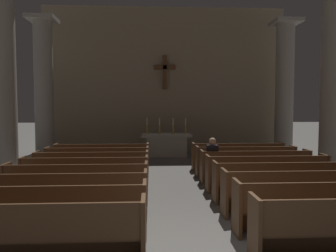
# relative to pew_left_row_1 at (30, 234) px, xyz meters

# --- Properties ---
(pew_left_row_1) EXTENTS (3.17, 0.50, 0.95)m
(pew_left_row_1) POSITION_rel_pew_left_row_1_xyz_m (0.00, 0.00, 0.00)
(pew_left_row_1) COLOR brown
(pew_left_row_1) RESTS_ON ground
(pew_left_row_2) EXTENTS (3.17, 0.50, 0.95)m
(pew_left_row_2) POSITION_rel_pew_left_row_1_xyz_m (0.00, 0.96, 0.00)
(pew_left_row_2) COLOR brown
(pew_left_row_2) RESTS_ON ground
(pew_left_row_3) EXTENTS (3.17, 0.50, 0.95)m
(pew_left_row_3) POSITION_rel_pew_left_row_1_xyz_m (0.00, 1.91, 0.00)
(pew_left_row_3) COLOR brown
(pew_left_row_3) RESTS_ON ground
(pew_left_row_4) EXTENTS (3.17, 0.50, 0.95)m
(pew_left_row_4) POSITION_rel_pew_left_row_1_xyz_m (0.00, 2.87, 0.00)
(pew_left_row_4) COLOR brown
(pew_left_row_4) RESTS_ON ground
(pew_left_row_5) EXTENTS (3.17, 0.50, 0.95)m
(pew_left_row_5) POSITION_rel_pew_left_row_1_xyz_m (0.00, 3.82, 0.00)
(pew_left_row_5) COLOR brown
(pew_left_row_5) RESTS_ON ground
(pew_left_row_6) EXTENTS (3.17, 0.50, 0.95)m
(pew_left_row_6) POSITION_rel_pew_left_row_1_xyz_m (0.00, 4.78, 0.00)
(pew_left_row_6) COLOR brown
(pew_left_row_6) RESTS_ON ground
(pew_left_row_7) EXTENTS (3.17, 0.50, 0.95)m
(pew_left_row_7) POSITION_rel_pew_left_row_1_xyz_m (0.00, 5.73, 0.00)
(pew_left_row_7) COLOR brown
(pew_left_row_7) RESTS_ON ground
(pew_left_row_8) EXTENTS (3.17, 0.50, 0.95)m
(pew_left_row_8) POSITION_rel_pew_left_row_1_xyz_m (0.00, 6.69, 0.00)
(pew_left_row_8) COLOR brown
(pew_left_row_8) RESTS_ON ground
(pew_right_row_2) EXTENTS (3.17, 0.50, 0.95)m
(pew_right_row_2) POSITION_rel_pew_left_row_1_xyz_m (4.70, 0.96, 0.00)
(pew_right_row_2) COLOR brown
(pew_right_row_2) RESTS_ON ground
(pew_right_row_3) EXTENTS (3.17, 0.50, 0.95)m
(pew_right_row_3) POSITION_rel_pew_left_row_1_xyz_m (4.70, 1.91, 0.00)
(pew_right_row_3) COLOR brown
(pew_right_row_3) RESTS_ON ground
(pew_right_row_4) EXTENTS (3.17, 0.50, 0.95)m
(pew_right_row_4) POSITION_rel_pew_left_row_1_xyz_m (4.70, 2.87, 0.00)
(pew_right_row_4) COLOR brown
(pew_right_row_4) RESTS_ON ground
(pew_right_row_5) EXTENTS (3.17, 0.50, 0.95)m
(pew_right_row_5) POSITION_rel_pew_left_row_1_xyz_m (4.70, 3.82, 0.00)
(pew_right_row_5) COLOR brown
(pew_right_row_5) RESTS_ON ground
(pew_right_row_6) EXTENTS (3.17, 0.50, 0.95)m
(pew_right_row_6) POSITION_rel_pew_left_row_1_xyz_m (4.70, 4.78, 0.00)
(pew_right_row_6) COLOR brown
(pew_right_row_6) RESTS_ON ground
(pew_right_row_7) EXTENTS (3.17, 0.50, 0.95)m
(pew_right_row_7) POSITION_rel_pew_left_row_1_xyz_m (4.70, 5.73, 0.00)
(pew_right_row_7) COLOR brown
(pew_right_row_7) RESTS_ON ground
(pew_right_row_8) EXTENTS (3.17, 0.50, 0.95)m
(pew_right_row_8) POSITION_rel_pew_left_row_1_xyz_m (4.70, 6.69, 0.00)
(pew_right_row_8) COLOR brown
(pew_right_row_8) RESTS_ON ground
(column_left_second) EXTENTS (1.17, 1.17, 5.95)m
(column_left_second) POSITION_rel_pew_left_row_1_xyz_m (-2.85, 5.80, 2.42)
(column_left_second) COLOR #9E998E
(column_left_second) RESTS_ON ground
(column_right_second) EXTENTS (1.17, 1.17, 5.95)m
(column_right_second) POSITION_rel_pew_left_row_1_xyz_m (7.55, 5.80, 2.42)
(column_right_second) COLOR #9E998E
(column_right_second) RESTS_ON ground
(column_left_third) EXTENTS (1.17, 1.17, 5.95)m
(column_left_third) POSITION_rel_pew_left_row_1_xyz_m (-2.85, 9.64, 2.42)
(column_left_third) COLOR #9E998E
(column_left_third) RESTS_ON ground
(column_right_third) EXTENTS (1.17, 1.17, 5.95)m
(column_right_third) POSITION_rel_pew_left_row_1_xyz_m (7.55, 9.64, 2.42)
(column_right_third) COLOR #9E998E
(column_right_third) RESTS_ON ground
(altar) EXTENTS (2.20, 0.90, 1.01)m
(altar) POSITION_rel_pew_left_row_1_xyz_m (2.35, 9.80, 0.06)
(altar) COLOR #A8A399
(altar) RESTS_ON ground
(candlestick_outer_left) EXTENTS (0.16, 0.16, 0.69)m
(candlestick_outer_left) POSITION_rel_pew_left_row_1_xyz_m (1.50, 9.80, 0.75)
(candlestick_outer_left) COLOR #B79338
(candlestick_outer_left) RESTS_ON altar
(candlestick_inner_left) EXTENTS (0.16, 0.16, 0.69)m
(candlestick_inner_left) POSITION_rel_pew_left_row_1_xyz_m (2.05, 9.80, 0.75)
(candlestick_inner_left) COLOR #B79338
(candlestick_inner_left) RESTS_ON altar
(candlestick_inner_right) EXTENTS (0.16, 0.16, 0.69)m
(candlestick_inner_right) POSITION_rel_pew_left_row_1_xyz_m (2.65, 9.80, 0.75)
(candlestick_inner_right) COLOR #B79338
(candlestick_inner_right) RESTS_ON altar
(candlestick_outer_right) EXTENTS (0.16, 0.16, 0.69)m
(candlestick_outer_right) POSITION_rel_pew_left_row_1_xyz_m (3.20, 9.80, 0.75)
(candlestick_outer_right) COLOR #B79338
(candlestick_outer_right) RESTS_ON altar
(apse_with_cross) EXTENTS (11.65, 0.44, 6.99)m
(apse_with_cross) POSITION_rel_pew_left_row_1_xyz_m (2.35, 11.55, 3.02)
(apse_with_cross) COLOR gray
(apse_with_cross) RESTS_ON ground
(lone_worshipper) EXTENTS (0.32, 0.43, 1.32)m
(lone_worshipper) POSITION_rel_pew_left_row_1_xyz_m (3.43, 4.81, 0.22)
(lone_worshipper) COLOR #26262B
(lone_worshipper) RESTS_ON ground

